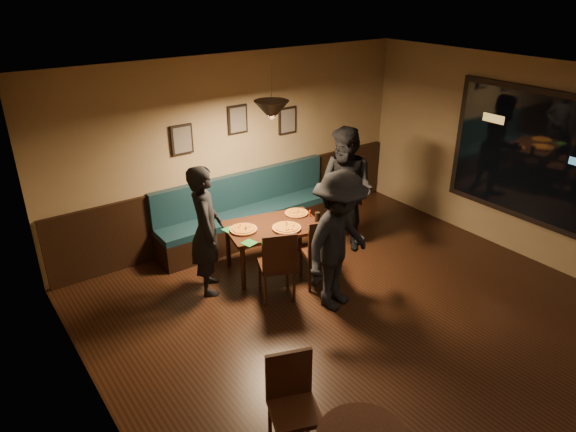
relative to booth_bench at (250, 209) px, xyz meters
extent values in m
plane|color=black|center=(0.00, -3.20, -0.50)|extent=(7.00, 7.00, 0.00)
plane|color=silver|center=(0.00, -3.20, 2.30)|extent=(7.00, 7.00, 0.00)
plane|color=#8C704F|center=(0.00, 0.30, 0.90)|extent=(6.00, 0.00, 6.00)
plane|color=#8C704F|center=(-3.00, -3.20, 0.90)|extent=(0.00, 7.00, 7.00)
plane|color=#8C704F|center=(3.00, -3.20, 0.90)|extent=(0.00, 7.00, 7.00)
cube|color=black|center=(0.00, 0.27, 0.00)|extent=(5.88, 0.06, 1.00)
cube|color=black|center=(2.96, -2.70, 1.00)|extent=(0.06, 2.56, 1.86)
plane|color=black|center=(2.93, -2.70, 1.00)|extent=(0.00, 2.40, 2.40)
cube|color=black|center=(-0.90, 0.27, 1.20)|extent=(0.32, 0.04, 0.42)
cube|color=black|center=(0.00, 0.27, 1.35)|extent=(0.32, 0.04, 0.42)
cube|color=black|center=(0.90, 0.27, 1.20)|extent=(0.32, 0.04, 0.42)
cone|color=black|center=(-0.23, -0.97, 1.75)|extent=(0.44, 0.44, 0.25)
cube|color=#311D0D|center=(-0.23, -0.97, -0.16)|extent=(1.42, 1.07, 0.68)
imported|color=black|center=(-1.20, -0.91, 0.36)|extent=(0.63, 0.74, 1.72)
imported|color=black|center=(1.02, -1.03, 0.42)|extent=(0.90, 1.05, 1.85)
imported|color=black|center=(-0.08, -2.16, 0.39)|extent=(1.29, 0.97, 1.77)
cylinder|color=orange|center=(-0.64, -0.89, 0.20)|extent=(0.41, 0.41, 0.04)
cylinder|color=#D56228|center=(-0.15, -1.19, 0.20)|extent=(0.44, 0.44, 0.04)
cylinder|color=orange|center=(0.24, -0.87, 0.20)|extent=(0.41, 0.41, 0.04)
cylinder|color=black|center=(0.32, -1.26, 0.26)|extent=(0.07, 0.07, 0.15)
cylinder|color=#AA1905|center=(0.35, -1.04, 0.24)|extent=(0.03, 0.03, 0.11)
cube|color=#1C692C|center=(-0.79, -0.75, 0.18)|extent=(0.18, 0.18, 0.01)
cube|color=#1D6E22|center=(-0.77, -1.23, 0.18)|extent=(0.20, 0.20, 0.01)
cube|color=silver|center=(-0.30, -1.36, 0.18)|extent=(0.17, 0.03, 0.00)
camera|label=1|loc=(-3.77, -6.27, 3.28)|focal=32.46mm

